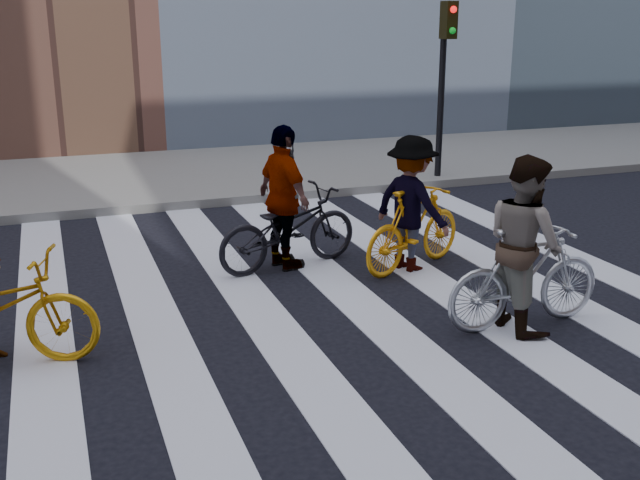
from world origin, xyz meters
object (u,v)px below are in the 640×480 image
bike_dark_rear (288,229)px  rider_right (411,204)px  traffic_signal (445,61)px  rider_rear (284,198)px  rider_mid (524,243)px  bike_yellow_right (414,228)px  bike_silver_mid (525,277)px

bike_dark_rear → rider_right: (1.41, -0.58, 0.33)m
traffic_signal → rider_rear: (-4.25, -3.70, -1.37)m
rider_right → bike_dark_rear: bearing=44.1°
traffic_signal → bike_dark_rear: bearing=-138.6°
traffic_signal → rider_mid: (-2.57, -6.32, -1.39)m
bike_yellow_right → bike_dark_rear: bearing=44.8°
traffic_signal → bike_silver_mid: 7.02m
traffic_signal → bike_dark_rear: size_ratio=1.71×
bike_silver_mid → traffic_signal: bearing=-22.2°
rider_mid → rider_rear: size_ratio=0.99×
traffic_signal → rider_mid: traffic_signal is taller
bike_silver_mid → rider_right: (-0.27, 2.04, 0.31)m
rider_rear → bike_dark_rear: bearing=-103.0°
traffic_signal → rider_rear: size_ratio=1.83×
rider_mid → rider_rear: rider_rear is taller
bike_silver_mid → rider_right: size_ratio=1.05×
bike_yellow_right → rider_mid: size_ratio=0.98×
rider_mid → rider_rear: (-1.68, 2.62, 0.01)m
traffic_signal → rider_mid: bearing=-112.1°
bike_dark_rear → rider_mid: (1.63, -2.62, 0.38)m
bike_silver_mid → bike_yellow_right: size_ratio=1.02×
bike_yellow_right → bike_dark_rear: size_ratio=0.90×
bike_yellow_right → bike_dark_rear: (-1.46, 0.58, -0.01)m
bike_yellow_right → rider_rear: size_ratio=0.96×
bike_silver_mid → bike_dark_rear: 3.11m
bike_dark_rear → traffic_signal: bearing=-61.6°
bike_dark_rear → rider_right: bearing=-125.5°
bike_silver_mid → rider_mid: (-0.05, 0.00, 0.36)m
bike_silver_mid → bike_yellow_right: 2.05m
rider_right → rider_rear: bearing=44.8°
bike_silver_mid → bike_yellow_right: bearing=5.6°
bike_dark_rear → rider_rear: (-0.05, 0.00, 0.40)m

